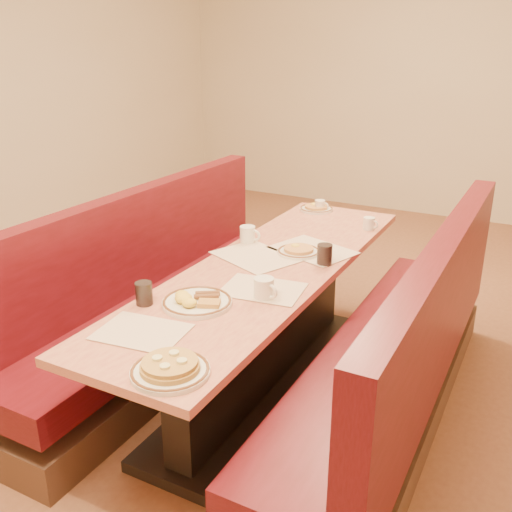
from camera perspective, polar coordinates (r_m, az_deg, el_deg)
The scene contains 19 objects.
ground at distance 3.37m, azimuth 1.09°, elevation -12.91°, with size 8.00×8.00×0.00m, color #9E6647.
room_envelope at distance 2.81m, azimuth 1.38°, elevation 22.03°, with size 6.04×8.04×2.82m.
diner_table at distance 3.18m, azimuth 1.14°, elevation -7.29°, with size 0.70×2.50×0.75m.
booth_left at distance 3.54m, azimuth -9.52°, elevation -4.76°, with size 0.55×2.50×1.05m.
booth_right at distance 2.97m, azimuth 14.04°, elevation -10.41°, with size 0.55×2.50×1.05m.
placemat_near_left at distance 2.39m, azimuth -11.35°, elevation -7.43°, with size 0.36×0.27×0.00m, color beige.
placemat_near_right at distance 2.73m, azimuth 0.68°, elevation -3.33°, with size 0.38×0.28×0.00m, color beige.
placemat_far_left at distance 3.14m, azimuth -0.06°, elevation -0.03°, with size 0.44×0.33×0.00m, color beige.
placemat_far_right at distance 3.25m, azimuth 5.69°, elevation 0.60°, with size 0.44×0.33×0.00m, color beige.
pancake_plate at distance 2.09m, azimuth -8.59°, elevation -11.07°, with size 0.29×0.29×0.06m.
eggs_plate at distance 2.59m, azimuth -6.01°, elevation -4.53°, with size 0.32×0.32×0.06m.
extra_plate_mid at distance 3.20m, azimuth 4.28°, elevation 0.51°, with size 0.24×0.24×0.05m.
extra_plate_far at distance 4.04m, azimuth 6.06°, elevation 4.77°, with size 0.23×0.23×0.05m.
coffee_mug_a at distance 2.62m, azimuth 0.85°, elevation -3.24°, with size 0.13×0.09×0.10m.
coffee_mug_b at distance 3.36m, azimuth -0.79°, elevation 2.20°, with size 0.13×0.09×0.10m.
coffee_mug_c at distance 3.67m, azimuth 11.27°, elevation 3.23°, with size 0.10×0.07×0.08m.
coffee_mug_d at distance 4.02m, azimuth 6.45°, elevation 5.04°, with size 0.10×0.07×0.08m.
soda_tumbler_near at distance 2.62m, azimuth -11.14°, elevation -3.69°, with size 0.08×0.08×0.11m.
soda_tumbler_mid at distance 3.04m, azimuth 6.88°, elevation 0.14°, with size 0.08×0.08×0.11m.
Camera 1 is at (1.26, -2.51, 1.87)m, focal length 40.00 mm.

